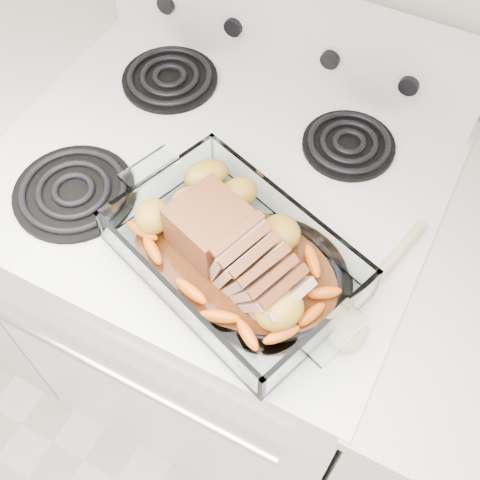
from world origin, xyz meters
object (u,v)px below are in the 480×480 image
at_px(baking_dish, 234,260).
at_px(counter_left, 6,194).
at_px(pork_roast, 226,246).
at_px(electric_range, 222,291).

bearing_deg(baking_dish, counter_left, -172.48).
height_order(counter_left, pork_roast, pork_roast).
height_order(counter_left, baking_dish, baking_dish).
bearing_deg(counter_left, electric_range, 0.10).
bearing_deg(pork_roast, counter_left, 150.32).
distance_m(counter_left, baking_dish, 0.95).
distance_m(counter_left, pork_roast, 0.95).
bearing_deg(electric_range, baking_dish, -53.15).
distance_m(electric_range, baking_dish, 0.53).
xyz_separation_m(counter_left, baking_dish, (0.79, -0.17, 0.50)).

